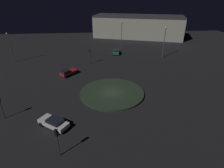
# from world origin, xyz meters

# --- Properties ---
(ground_plane) EXTENTS (119.59, 119.59, 0.00)m
(ground_plane) POSITION_xyz_m (0.00, 0.00, 0.00)
(ground_plane) COLOR black
(roundabout_island) EXTENTS (11.96, 11.96, 0.34)m
(roundabout_island) POSITION_xyz_m (0.00, 0.00, 0.17)
(roundabout_island) COLOR #263823
(roundabout_island) RESTS_ON ground_plane
(car_green) EXTENTS (2.47, 4.21, 1.48)m
(car_green) POSITION_xyz_m (3.47, 24.40, 0.76)
(car_green) COLOR #1E7238
(car_green) RESTS_ON ground_plane
(car_red) EXTENTS (4.12, 4.26, 1.45)m
(car_red) POSITION_xyz_m (-9.24, 9.22, 0.75)
(car_red) COLOR red
(car_red) RESTS_ON ground_plane
(car_white) EXTENTS (4.67, 4.02, 1.35)m
(car_white) POSITION_xyz_m (-8.92, -8.64, 0.72)
(car_white) COLOR white
(car_white) RESTS_ON ground_plane
(traffic_light_west) EXTENTS (0.39, 0.36, 3.76)m
(traffic_light_west) POSITION_xyz_m (-16.68, -6.04, 2.69)
(traffic_light_west) COLOR #2D2D2D
(traffic_light_west) RESTS_ON ground_plane
(traffic_light_north) EXTENTS (0.35, 0.38, 3.93)m
(traffic_light_north) POSITION_xyz_m (-4.33, 16.57, 2.81)
(traffic_light_north) COLOR #2D2D2D
(traffic_light_north) RESTS_ON ground_plane
(traffic_light_southwest) EXTENTS (0.37, 0.40, 3.87)m
(traffic_light_southwest) POSITION_xyz_m (-7.25, -13.80, 2.76)
(traffic_light_southwest) COLOR #2D2D2D
(traffic_light_southwest) RESTS_ON ground_plane
(streetlamp_northwest) EXTENTS (0.47, 0.47, 7.87)m
(streetlamp_northwest) POSITION_xyz_m (-25.37, 19.78, 4.91)
(streetlamp_northwest) COLOR #4C4C51
(streetlamp_northwest) RESTS_ON ground_plane
(streetlamp_northeast) EXTENTS (0.57, 0.57, 8.71)m
(streetlamp_northeast) POSITION_xyz_m (16.60, 19.78, 5.87)
(streetlamp_northeast) COLOR #4C4C51
(streetlamp_northeast) RESTS_ON ground_plane
(streetlamp_north) EXTENTS (0.52, 0.52, 8.96)m
(streetlamp_north) POSITION_xyz_m (5.76, 29.38, 5.79)
(streetlamp_north) COLOR #4C4C51
(streetlamp_north) RESTS_ON ground_plane
(store_building) EXTENTS (38.21, 22.92, 8.91)m
(store_building) POSITION_xyz_m (15.31, 47.85, 4.46)
(store_building) COLOR #ADA893
(store_building) RESTS_ON ground_plane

